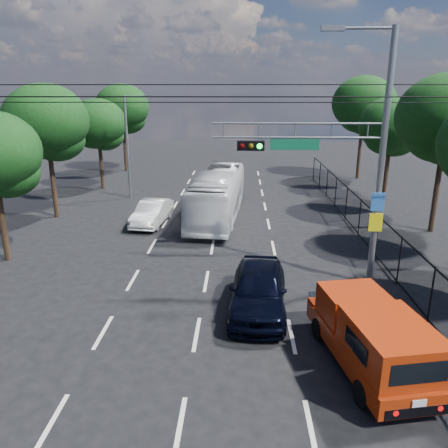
{
  "coord_description": "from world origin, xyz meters",
  "views": [
    {
      "loc": [
        1.32,
        -8.15,
        7.41
      ],
      "look_at": [
        0.76,
        6.8,
        2.8
      ],
      "focal_mm": 35.0,
      "sensor_mm": 36.0,
      "label": 1
    }
  ],
  "objects_px": {
    "white_bus": "(218,195)",
    "red_pickup": "(371,335)",
    "signal_mast": "(349,152)",
    "white_van": "(152,213)",
    "navy_hatchback": "(258,289)"
  },
  "relations": [
    {
      "from": "white_bus",
      "to": "red_pickup",
      "type": "bearing_deg",
      "value": -66.95
    },
    {
      "from": "navy_hatchback",
      "to": "white_bus",
      "type": "xyz_separation_m",
      "value": [
        -2.0,
        11.64,
        0.59
      ]
    },
    {
      "from": "signal_mast",
      "to": "navy_hatchback",
      "type": "bearing_deg",
      "value": -144.74
    },
    {
      "from": "navy_hatchback",
      "to": "white_van",
      "type": "bearing_deg",
      "value": 123.64
    },
    {
      "from": "navy_hatchback",
      "to": "white_van",
      "type": "distance_m",
      "value": 11.59
    },
    {
      "from": "signal_mast",
      "to": "white_bus",
      "type": "height_order",
      "value": "signal_mast"
    },
    {
      "from": "signal_mast",
      "to": "red_pickup",
      "type": "distance_m",
      "value": 6.99
    },
    {
      "from": "red_pickup",
      "to": "white_van",
      "type": "bearing_deg",
      "value": 122.93
    },
    {
      "from": "red_pickup",
      "to": "signal_mast",
      "type": "bearing_deg",
      "value": 86.35
    },
    {
      "from": "red_pickup",
      "to": "navy_hatchback",
      "type": "relative_size",
      "value": 1.12
    },
    {
      "from": "signal_mast",
      "to": "red_pickup",
      "type": "xyz_separation_m",
      "value": [
        -0.35,
        -5.55,
        -4.23
      ]
    },
    {
      "from": "navy_hatchback",
      "to": "white_van",
      "type": "xyz_separation_m",
      "value": [
        -5.7,
        10.09,
        -0.13
      ]
    },
    {
      "from": "navy_hatchback",
      "to": "signal_mast",
      "type": "bearing_deg",
      "value": 39.45
    },
    {
      "from": "red_pickup",
      "to": "white_bus",
      "type": "height_order",
      "value": "white_bus"
    },
    {
      "from": "signal_mast",
      "to": "white_van",
      "type": "height_order",
      "value": "signal_mast"
    }
  ]
}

